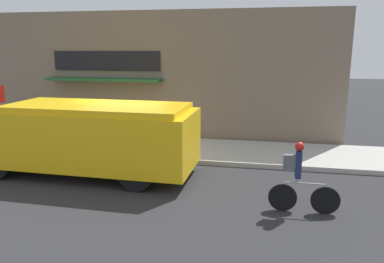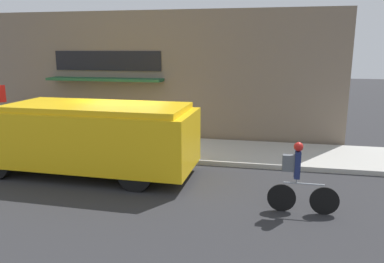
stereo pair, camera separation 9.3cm
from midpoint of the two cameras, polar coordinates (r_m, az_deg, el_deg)
The scene contains 6 objects.
ground_plane at distance 12.24m, azimuth -10.11°, elevation -4.39°, with size 70.00×70.00×0.00m, color #2B2B2D.
sidewalk at distance 13.49m, azimuth -7.98°, elevation -2.37°, with size 28.00×2.82×0.15m.
storefront at distance 14.63m, azimuth -6.44°, elevation 8.34°, with size 14.26×0.88×4.91m.
school_bus at distance 10.95m, azimuth -15.81°, elevation -0.78°, with size 6.65×2.77×2.03m.
cyclist at distance 8.50m, azimuth 15.75°, elevation -6.90°, with size 1.53×0.20×1.60m.
trash_bin at distance 14.17m, azimuth -13.21°, elevation 0.47°, with size 0.60×0.60×0.97m.
Camera 1 is at (4.28, -10.89, 3.57)m, focal length 35.00 mm.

